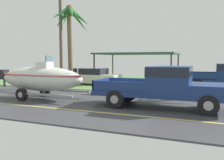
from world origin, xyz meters
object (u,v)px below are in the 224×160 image
(parked_sedan_near, at_px, (93,77))
(utility_pole, at_px, (61,27))
(pickup_truck_towing, at_px, (169,85))
(carport_awning, at_px, (138,54))
(boat_on_trailer, at_px, (41,78))
(palm_tree_near_left, at_px, (70,24))

(parked_sedan_near, bearing_deg, utility_pole, -117.52)
(pickup_truck_towing, bearing_deg, carport_awning, 112.25)
(boat_on_trailer, height_order, utility_pole, utility_pole)
(pickup_truck_towing, height_order, utility_pole, utility_pole)
(carport_awning, height_order, palm_tree_near_left, palm_tree_near_left)
(boat_on_trailer, height_order, carport_awning, carport_awning)
(carport_awning, bearing_deg, parked_sedan_near, -120.60)
(palm_tree_near_left, height_order, utility_pole, utility_pole)
(palm_tree_near_left, xyz_separation_m, utility_pole, (-0.79, -0.10, -0.21))
(carport_awning, height_order, utility_pole, utility_pole)
(parked_sedan_near, height_order, carport_awning, carport_awning)
(carport_awning, xyz_separation_m, palm_tree_near_left, (-3.18, -6.92, 2.13))
(boat_on_trailer, xyz_separation_m, carport_awning, (1.99, 11.92, 1.51))
(pickup_truck_towing, relative_size, parked_sedan_near, 1.36)
(boat_on_trailer, bearing_deg, parked_sedan_near, 94.73)
(carport_awning, relative_size, palm_tree_near_left, 1.23)
(palm_tree_near_left, relative_size, utility_pole, 0.70)
(palm_tree_near_left, bearing_deg, carport_awning, 65.32)
(pickup_truck_towing, relative_size, boat_on_trailer, 0.96)
(boat_on_trailer, distance_m, parked_sedan_near, 7.54)
(pickup_truck_towing, bearing_deg, parked_sedan_near, 134.97)
(pickup_truck_towing, relative_size, utility_pole, 0.69)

